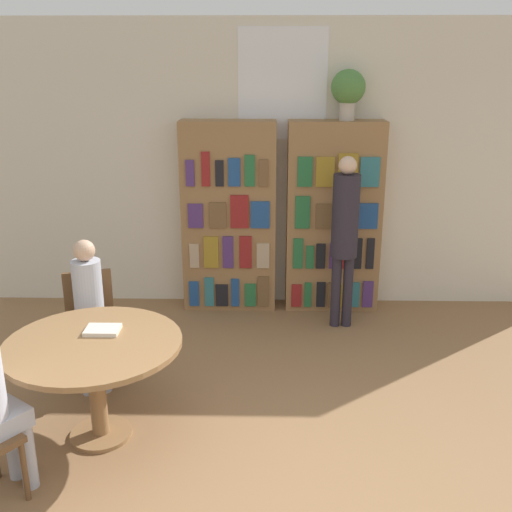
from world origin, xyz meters
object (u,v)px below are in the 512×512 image
librarian_standing (345,227)px  seated_reader_left (89,307)px  chair_left_side (91,319)px  bookshelf_left (229,218)px  bookshelf_right (333,218)px  reading_table (94,357)px  flower_vase (348,89)px

librarian_standing → seated_reader_left: bearing=-151.0°
librarian_standing → chair_left_side: bearing=-155.3°
chair_left_side → bookshelf_left: bearing=-143.1°
bookshelf_right → reading_table: size_ratio=1.64×
reading_table → librarian_standing: size_ratio=0.71×
chair_left_side → reading_table: bearing=90.0°
seated_reader_left → bookshelf_right: bearing=-159.1°
bookshelf_left → bookshelf_right: 1.10m
bookshelf_left → flower_vase: 1.77m
bookshelf_right → chair_left_side: (-2.18, -1.53, -0.49)m
bookshelf_left → flower_vase: bearing=0.2°
flower_vase → chair_left_side: size_ratio=0.55×
flower_vase → reading_table: (-1.98, -2.44, -1.68)m
seated_reader_left → flower_vase: bearing=-160.2°
reading_table → chair_left_side: chair_left_side is taller
bookshelf_right → seated_reader_left: size_ratio=1.61×
reading_table → seated_reader_left: seated_reader_left is taller
bookshelf_right → reading_table: 3.10m
flower_vase → librarian_standing: 1.37m
bookshelf_right → librarian_standing: bookshelf_right is taller
reading_table → bookshelf_right: bearing=52.2°
flower_vase → reading_table: 3.56m
bookshelf_left → librarian_standing: size_ratio=1.16×
bookshelf_left → librarian_standing: bearing=-23.3°
flower_vase → librarian_standing: flower_vase is taller
bookshelf_right → seated_reader_left: 2.74m
bookshelf_left → librarian_standing: (1.16, -0.50, 0.04)m
bookshelf_right → flower_vase: size_ratio=4.07×
bookshelf_left → seated_reader_left: (-1.02, -1.71, -0.31)m
chair_left_side → flower_vase: bearing=-163.9°
bookshelf_left → reading_table: bookshelf_left is taller
reading_table → seated_reader_left: 0.77m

